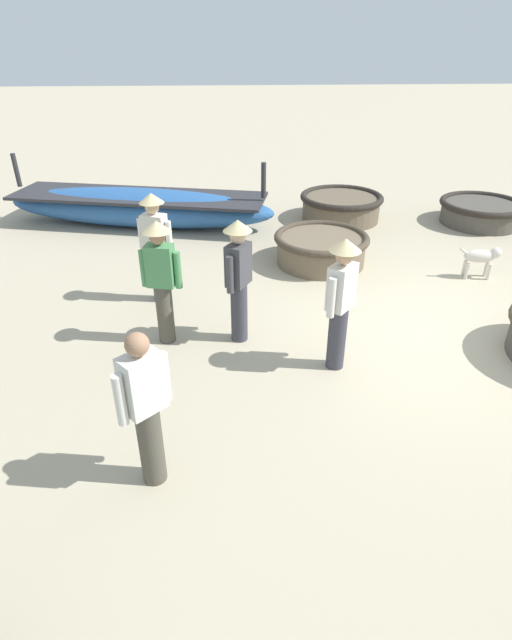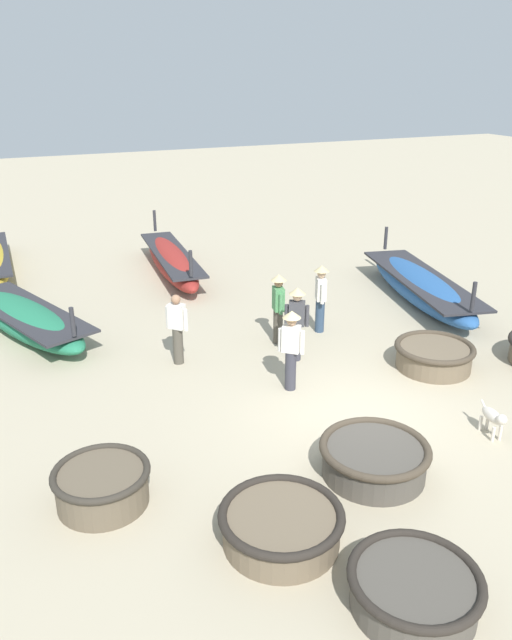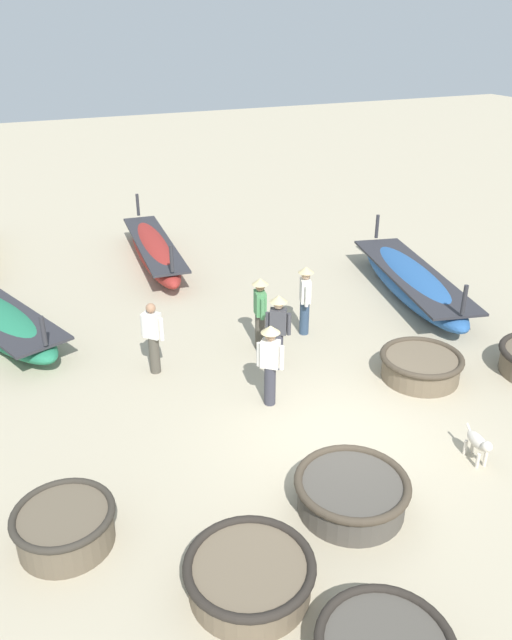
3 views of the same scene
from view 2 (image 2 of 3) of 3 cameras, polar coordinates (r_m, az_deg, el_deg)
name	(u,v)px [view 2 (image 2 of 3)]	position (r m, az deg, el deg)	size (l,w,h in m)	color
ground_plane	(363,418)	(11.71, 9.72, -8.85)	(80.00, 80.00, 0.00)	tan
coracle_weathered	(434,355)	(13.76, 15.96, -3.11)	(1.69, 1.69, 0.55)	brown
coracle_front_right	(102,485)	(9.66, -13.90, -14.41)	(1.44, 1.44, 0.59)	brown
coracle_center	(281,525)	(8.78, 2.32, -18.21)	(1.71, 1.71, 0.52)	brown
coracle_nearest	(414,589)	(8.19, 14.27, -22.72)	(1.61, 1.61, 0.51)	#4C473F
coracle_front_left	(374,458)	(10.13, 10.76, -12.30)	(1.74, 1.74, 0.56)	#4C473F
long_boat_ochre_hull	(421,286)	(17.64, 14.83, 2.99)	(2.58, 5.98, 1.42)	#285693
long_boat_white_hull	(172,261)	(19.48, -7.71, 5.36)	(1.45, 5.80, 1.46)	maroon
long_boat_red_hull	(27,319)	(15.88, -20.24, 0.08)	(2.93, 5.15, 1.30)	#237551
fisherman_crouching	(321,294)	(14.90, 5.94, 2.36)	(0.36, 0.51, 1.67)	#2D425B
fisherman_with_hat	(278,304)	(14.20, 2.05, 1.45)	(0.36, 0.52, 1.67)	#4C473D
fisherman_by_coracle	(297,319)	(13.37, 3.74, 0.08)	(0.47, 0.36, 1.67)	#383842
fisherman_standing_left	(291,345)	(12.13, 3.23, -2.30)	(0.42, 0.39, 1.67)	#383842
fisherman_hauling	(177,327)	(13.34, -7.22, -0.67)	(0.39, 0.42, 1.57)	#4C473D
dog	(494,418)	(11.59, 20.90, -8.34)	(0.27, 0.68, 0.55)	beige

